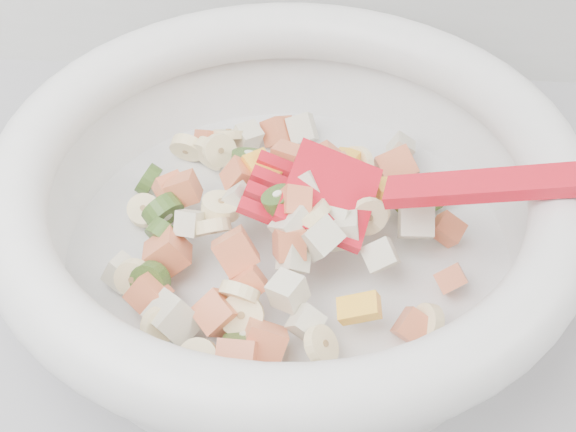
{
  "coord_description": "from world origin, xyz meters",
  "views": [
    {
      "loc": [
        0.03,
        1.08,
        1.35
      ],
      "look_at": [
        0.0,
        1.5,
        0.95
      ],
      "focal_mm": 55.0,
      "sensor_mm": 36.0,
      "label": 1
    }
  ],
  "objects": [
    {
      "name": "mixing_bowl",
      "position": [
        0.0,
        1.49,
        0.96
      ],
      "size": [
        0.47,
        0.38,
        0.15
      ],
      "color": "silver",
      "rests_on": "counter"
    }
  ]
}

